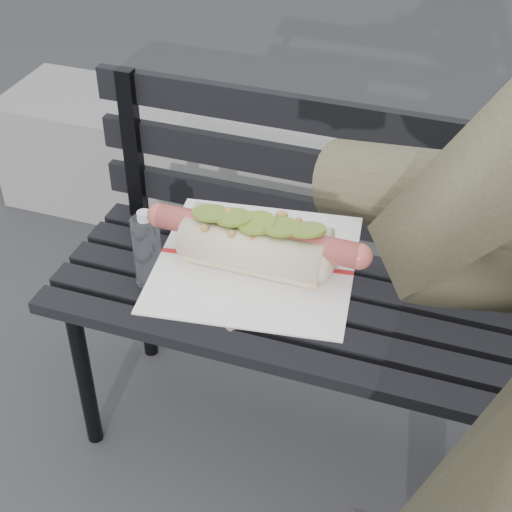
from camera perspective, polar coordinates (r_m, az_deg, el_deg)
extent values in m
cylinder|color=black|center=(1.99, -12.36, -8.63)|extent=(0.04, 0.04, 0.45)
cylinder|color=black|center=(2.20, -8.08, -2.69)|extent=(0.04, 0.04, 0.45)
cube|color=black|center=(1.62, 7.44, -8.81)|extent=(1.50, 0.07, 0.03)
cube|color=black|center=(1.69, 8.15, -6.71)|extent=(1.50, 0.07, 0.03)
cube|color=black|center=(1.75, 8.80, -4.76)|extent=(1.50, 0.07, 0.03)
cube|color=black|center=(1.82, 9.40, -2.95)|extent=(1.50, 0.07, 0.03)
cube|color=black|center=(1.89, 9.96, -1.27)|extent=(1.50, 0.07, 0.03)
cube|color=black|center=(1.96, -8.94, 7.66)|extent=(0.04, 0.03, 0.42)
cube|color=black|center=(1.85, 10.48, 1.81)|extent=(1.50, 0.02, 0.08)
cube|color=black|center=(1.78, 10.95, 5.21)|extent=(1.50, 0.02, 0.08)
cube|color=black|center=(1.72, 11.46, 8.88)|extent=(1.50, 0.02, 0.08)
cylinder|color=white|center=(1.75, -7.86, 0.07)|extent=(0.06, 0.06, 0.19)
cylinder|color=white|center=(1.69, -8.16, 2.89)|extent=(0.03, 0.03, 0.02)
cube|color=slate|center=(2.83, -6.24, 6.93)|extent=(1.20, 0.40, 0.40)
cylinder|color=#D8A384|center=(0.77, 3.07, -1.36)|extent=(0.09, 0.08, 0.07)
ellipsoid|color=#D8A384|center=(0.77, 0.00, -1.47)|extent=(0.10, 0.12, 0.03)
cylinder|color=#D8A384|center=(0.76, -4.64, -1.83)|extent=(0.05, 0.02, 0.02)
cylinder|color=#D8A384|center=(0.78, -4.07, -0.95)|extent=(0.05, 0.02, 0.02)
cylinder|color=#D8A384|center=(0.79, -3.51, -0.10)|extent=(0.05, 0.02, 0.02)
cylinder|color=#D8A384|center=(0.81, -2.98, 0.71)|extent=(0.05, 0.02, 0.02)
cylinder|color=#D8A384|center=(0.73, -0.69, -4.09)|extent=(0.04, 0.05, 0.02)
cube|color=white|center=(0.76, 0.00, -0.48)|extent=(0.21, 0.21, 0.00)
cube|color=#B21E1E|center=(0.76, 0.00, -0.38)|extent=(0.19, 0.03, 0.00)
cylinder|color=#C2504A|center=(0.74, 0.00, 1.53)|extent=(0.20, 0.03, 0.02)
sphere|color=#C2504A|center=(0.77, -7.02, 2.96)|extent=(0.03, 0.03, 0.02)
sphere|color=#C2504A|center=(0.72, 7.53, -0.02)|extent=(0.03, 0.03, 0.02)
sphere|color=#9E6B2D|center=(0.75, -1.98, 2.78)|extent=(0.01, 0.01, 0.01)
sphere|color=#9E6B2D|center=(0.74, 3.11, 2.48)|extent=(0.01, 0.01, 0.01)
sphere|color=#9E6B2D|center=(0.72, -1.80, 1.61)|extent=(0.01, 0.01, 0.01)
sphere|color=#9E6B2D|center=(0.71, 3.58, -0.07)|extent=(0.01, 0.01, 0.01)
sphere|color=#9E6B2D|center=(0.75, -1.81, 3.03)|extent=(0.01, 0.01, 0.01)
sphere|color=#9E6B2D|center=(0.76, -3.56, 2.87)|extent=(0.01, 0.01, 0.01)
sphere|color=#9E6B2D|center=(0.76, -4.33, 2.80)|extent=(0.01, 0.01, 0.01)
sphere|color=#9E6B2D|center=(0.73, -0.23, 1.00)|extent=(0.01, 0.01, 0.01)
sphere|color=#9E6B2D|center=(0.73, 1.89, 1.33)|extent=(0.01, 0.01, 0.01)
sphere|color=#9E6B2D|center=(0.74, -3.82, 1.52)|extent=(0.01, 0.01, 0.01)
sphere|color=#9E6B2D|center=(0.76, -2.67, 3.11)|extent=(0.01, 0.01, 0.01)
sphere|color=#9E6B2D|center=(0.75, -3.84, 2.92)|extent=(0.01, 0.01, 0.01)
sphere|color=#9E6B2D|center=(0.73, 1.03, 1.74)|extent=(0.01, 0.01, 0.01)
sphere|color=#9E6B2D|center=(0.75, -1.99, 3.16)|extent=(0.01, 0.01, 0.01)
sphere|color=#9E6B2D|center=(0.73, 3.67, 1.88)|extent=(0.01, 0.01, 0.01)
sphere|color=#9E6B2D|center=(0.73, 1.18, 1.28)|extent=(0.01, 0.01, 0.01)
sphere|color=#9E6B2D|center=(0.73, -3.76, 2.03)|extent=(0.01, 0.01, 0.01)
sphere|color=#9E6B2D|center=(0.75, 1.88, 2.84)|extent=(0.01, 0.01, 0.01)
sphere|color=#9E6B2D|center=(0.74, 4.22, 1.44)|extent=(0.01, 0.01, 0.01)
sphere|color=#9E6B2D|center=(0.75, -1.36, 2.49)|extent=(0.01, 0.01, 0.01)
sphere|color=#9E6B2D|center=(0.76, -1.05, 2.83)|extent=(0.01, 0.01, 0.01)
sphere|color=#9E6B2D|center=(0.73, 0.43, 1.68)|extent=(0.01, 0.01, 0.01)
cylinder|color=olive|center=(0.75, -3.30, 3.14)|extent=(0.04, 0.04, 0.01)
cylinder|color=olive|center=(0.74, -1.65, 2.83)|extent=(0.04, 0.04, 0.01)
cylinder|color=olive|center=(0.73, 0.01, 2.44)|extent=(0.04, 0.04, 0.01)
cylinder|color=olive|center=(0.72, 1.84, 2.13)|extent=(0.04, 0.04, 0.01)
cylinder|color=olive|center=(0.72, 3.73, 1.92)|extent=(0.04, 0.04, 0.02)
cube|color=brown|center=(3.06, -13.29, 4.23)|extent=(0.07, 0.07, 0.00)
cube|color=brown|center=(3.64, -5.90, 10.70)|extent=(0.05, 0.04, 0.00)
cube|color=brown|center=(2.28, 4.29, -8.31)|extent=(0.07, 0.05, 0.00)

